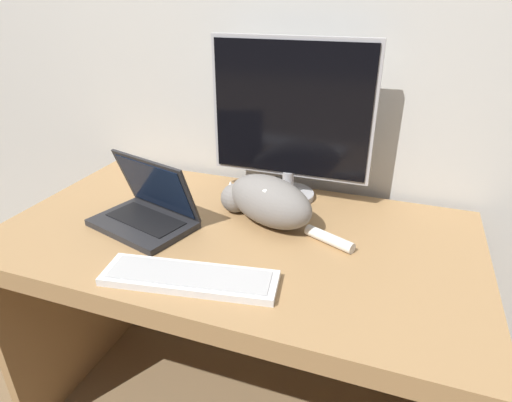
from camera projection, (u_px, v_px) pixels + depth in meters
The scene contains 6 objects.
wall_back at pixel (282, 35), 1.44m from camera, with size 6.40×0.06×2.60m.
desk at pixel (236, 278), 1.36m from camera, with size 1.42×0.78×0.78m.
monitor at pixel (290, 119), 1.39m from camera, with size 0.54×0.18×0.53m.
laptop at pixel (147, 211), 1.31m from camera, with size 0.35×0.28×0.21m.
external_keyboard at pixel (190, 278), 1.06m from camera, with size 0.45×0.19×0.02m.
cat at pixel (267, 200), 1.31m from camera, with size 0.45×0.27×0.15m.
Camera 1 is at (0.44, -0.64, 1.43)m, focal length 30.00 mm.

